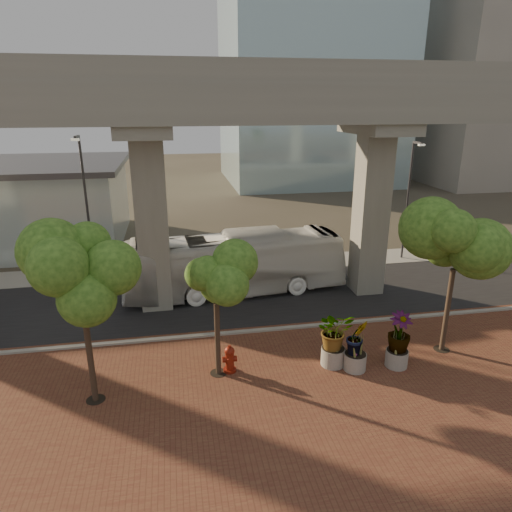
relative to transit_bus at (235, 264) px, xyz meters
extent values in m
plane|color=#3A352A|center=(1.59, -3.04, -1.77)|extent=(160.00, 160.00, 0.00)
cube|color=brown|center=(1.59, -11.04, -1.74)|extent=(70.00, 13.00, 0.06)
cube|color=black|center=(1.59, -1.04, -1.75)|extent=(90.00, 8.00, 0.04)
cube|color=#9C9A91|center=(1.59, -5.04, -1.69)|extent=(70.00, 0.25, 0.16)
cube|color=#9C9A91|center=(1.59, 4.46, -1.74)|extent=(90.00, 3.00, 0.06)
cube|color=gray|center=(1.59, -2.64, 8.73)|extent=(72.00, 2.40, 1.80)
cube|color=gray|center=(1.59, 0.56, 8.73)|extent=(72.00, 2.40, 1.80)
cube|color=gray|center=(1.59, -3.74, 10.13)|extent=(72.00, 0.12, 1.00)
cube|color=gray|center=(1.59, 1.66, 10.13)|extent=(72.00, 0.12, 1.00)
cube|color=#A59F94|center=(39.59, 32.96, 10.23)|extent=(18.00, 16.00, 24.00)
imported|color=silver|center=(0.00, 0.00, 0.00)|extent=(12.88, 3.98, 3.54)
cylinder|color=maroon|center=(-1.37, -8.21, -1.65)|extent=(0.53, 0.53, 0.12)
cylinder|color=maroon|center=(-1.37, -8.21, -1.22)|extent=(0.36, 0.36, 0.86)
sphere|color=maroon|center=(-1.37, -8.21, -0.79)|extent=(0.42, 0.42, 0.42)
cylinder|color=maroon|center=(-1.37, -8.21, -0.59)|extent=(0.12, 0.12, 0.15)
cylinder|color=maroon|center=(-1.37, -8.21, -1.14)|extent=(0.59, 0.24, 0.24)
cylinder|color=#9E998E|center=(2.96, -8.49, -1.32)|extent=(1.00, 1.00, 0.78)
imported|color=#2B5917|center=(2.96, -8.49, -0.09)|extent=(2.23, 2.23, 1.67)
cylinder|color=#A6A296|center=(5.56, -9.07, -1.35)|extent=(0.93, 0.93, 0.72)
imported|color=#2B5917|center=(5.56, -9.07, -0.13)|extent=(2.27, 2.27, 1.71)
cylinder|color=gray|center=(3.74, -9.00, -1.35)|extent=(0.93, 0.93, 0.72)
imported|color=#2B5917|center=(3.74, -9.00, -0.21)|extent=(2.06, 2.06, 1.54)
cylinder|color=#473428|center=(-6.55, -9.21, 0.16)|extent=(0.22, 0.22, 3.73)
cylinder|color=black|center=(-6.55, -9.21, -1.70)|extent=(0.70, 0.70, 0.01)
cylinder|color=#473428|center=(-1.85, -8.27, -0.15)|extent=(0.22, 0.22, 3.12)
cylinder|color=black|center=(-1.85, -8.27, -1.70)|extent=(0.70, 0.70, 0.01)
cylinder|color=#473428|center=(8.21, -8.20, 0.22)|extent=(0.22, 0.22, 3.85)
cylinder|color=black|center=(8.21, -8.20, -1.70)|extent=(0.70, 0.70, 0.01)
cylinder|color=#2C2C31|center=(-8.50, 4.46, 2.60)|extent=(0.15, 0.15, 8.66)
cube|color=#2C2C31|center=(-8.50, 3.92, 6.93)|extent=(0.16, 1.08, 0.16)
cube|color=silver|center=(-8.50, 3.37, 6.82)|extent=(0.43, 0.22, 0.13)
cylinder|color=#302F35|center=(12.57, 4.01, 2.30)|extent=(0.14, 0.14, 8.06)
cube|color=#302F35|center=(12.57, 3.51, 6.33)|extent=(0.15, 1.01, 0.15)
cube|color=silver|center=(12.57, 3.00, 6.23)|extent=(0.40, 0.20, 0.12)
camera|label=1|loc=(-3.27, -24.44, 8.83)|focal=32.00mm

